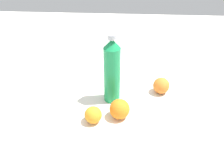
{
  "coord_description": "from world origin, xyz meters",
  "views": [
    {
      "loc": [
        -0.08,
        0.88,
        0.68
      ],
      "look_at": [
        -0.02,
        -0.02,
        0.08
      ],
      "focal_mm": 40.43,
      "sensor_mm": 36.0,
      "label": 1
    }
  ],
  "objects": [
    {
      "name": "orange_2",
      "position": [
        -0.24,
        -0.09,
        0.04
      ],
      "size": [
        0.07,
        0.07,
        0.07
      ],
      "primitive_type": "sphere",
      "color": "orange",
      "rests_on": "ground_plane"
    },
    {
      "name": "orange_0",
      "position": [
        0.05,
        0.13,
        0.03
      ],
      "size": [
        0.07,
        0.07,
        0.07
      ],
      "primitive_type": "sphere",
      "color": "orange",
      "rests_on": "ground_plane"
    },
    {
      "name": "ground_plane",
      "position": [
        0.0,
        0.0,
        0.0
      ],
      "size": [
        2.4,
        2.4,
        0.0
      ],
      "primitive_type": "plane",
      "color": "silver"
    },
    {
      "name": "orange_1",
      "position": [
        -0.06,
        0.1,
        0.04
      ],
      "size": [
        0.08,
        0.08,
        0.08
      ],
      "primitive_type": "sphere",
      "color": "orange",
      "rests_on": "ground_plane"
    },
    {
      "name": "water_bottle",
      "position": [
        -0.02,
        -0.02,
        0.15
      ],
      "size": [
        0.07,
        0.07,
        0.31
      ],
      "rotation": [
        0.0,
        0.0,
        2.71
      ],
      "color": "#198C4C",
      "rests_on": "ground_plane"
    }
  ]
}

